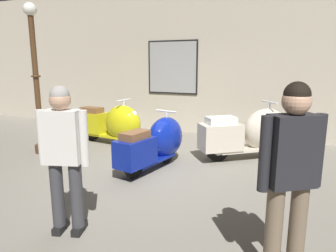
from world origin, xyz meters
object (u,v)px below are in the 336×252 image
at_px(visitor_0, 64,151).
at_px(visitor_1, 291,169).
at_px(scooter_1, 157,142).
at_px(scooter_2, 252,133).
at_px(lamppost, 36,78).
at_px(scooter_0, 113,123).

height_order(visitor_0, visitor_1, visitor_1).
xyz_separation_m(scooter_1, visitor_0, (0.03, -2.39, 0.49)).
bearing_deg(scooter_2, lamppost, 159.51).
bearing_deg(scooter_1, scooter_0, 67.85).
height_order(scooter_1, scooter_2, scooter_2).
bearing_deg(lamppost, visitor_0, -40.07).
distance_m(scooter_0, visitor_1, 5.11).
height_order(scooter_0, lamppost, lamppost).
distance_m(scooter_1, visitor_1, 3.21).
bearing_deg(scooter_0, scooter_1, -26.92).
relative_size(scooter_2, visitor_0, 1.08).
xyz_separation_m(scooter_0, scooter_2, (3.15, 0.14, 0.03)).
bearing_deg(visitor_0, scooter_0, 8.47).
height_order(scooter_0, scooter_1, scooter_0).
bearing_deg(visitor_1, visitor_0, 59.67).
relative_size(lamppost, visitor_0, 1.84).
bearing_deg(scooter_2, visitor_1, -116.12).
bearing_deg(visitor_1, lamppost, 32.27).
height_order(scooter_2, visitor_0, visitor_0).
xyz_separation_m(scooter_1, visitor_1, (2.27, -2.21, 0.54)).
bearing_deg(visitor_1, scooter_0, 15.03).
relative_size(scooter_0, lamppost, 0.59).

